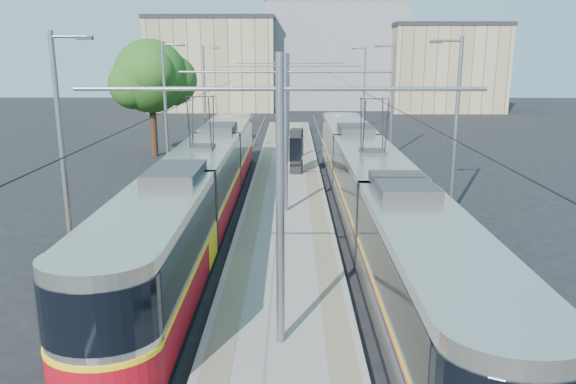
{
  "coord_description": "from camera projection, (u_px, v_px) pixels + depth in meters",
  "views": [
    {
      "loc": [
        0.26,
        -16.67,
        7.26
      ],
      "look_at": [
        0.12,
        6.26,
        1.6
      ],
      "focal_mm": 35.0,
      "sensor_mm": 36.0,
      "label": 1
    }
  ],
  "objects": [
    {
      "name": "building_centre",
      "position": [
        333.0,
        54.0,
        78.3
      ],
      "size": [
        18.36,
        14.28,
        14.37
      ],
      "color": "gray",
      "rests_on": "ground"
    },
    {
      "name": "building_right",
      "position": [
        443.0,
        68.0,
        72.79
      ],
      "size": [
        14.28,
        10.2,
        11.03
      ],
      "color": "tan",
      "rests_on": "ground"
    },
    {
      "name": "catenary",
      "position": [
        287.0,
        105.0,
        30.58
      ],
      "size": [
        9.2,
        70.0,
        7.0
      ],
      "color": "slate",
      "rests_on": "platform"
    },
    {
      "name": "tactile_strip_right",
      "position": [
        311.0,
        171.0,
        34.35
      ],
      "size": [
        0.7,
        50.0,
        0.01
      ],
      "primitive_type": "cube",
      "color": "gray",
      "rests_on": "platform"
    },
    {
      "name": "tram_right",
      "position": [
        371.0,
        187.0,
        23.4
      ],
      "size": [
        2.43,
        32.32,
        5.5
      ],
      "color": "black",
      "rests_on": "ground"
    },
    {
      "name": "platform",
      "position": [
        287.0,
        173.0,
        34.39
      ],
      "size": [
        4.0,
        50.0,
        0.3
      ],
      "primitive_type": "cube",
      "color": "gray",
      "rests_on": "ground"
    },
    {
      "name": "building_left",
      "position": [
        215.0,
        64.0,
        74.8
      ],
      "size": [
        16.32,
        12.24,
        11.96
      ],
      "color": "tan",
      "rests_on": "ground"
    },
    {
      "name": "tram_left",
      "position": [
        203.0,
        184.0,
        24.59
      ],
      "size": [
        2.43,
        28.94,
        5.5
      ],
      "color": "black",
      "rests_on": "ground"
    },
    {
      "name": "ground",
      "position": [
        283.0,
        287.0,
        17.92
      ],
      "size": [
        160.0,
        160.0,
        0.0
      ],
      "primitive_type": "plane",
      "color": "black",
      "rests_on": "ground"
    },
    {
      "name": "tactile_strip_left",
      "position": [
        264.0,
        171.0,
        34.36
      ],
      "size": [
        0.7,
        50.0,
        0.01
      ],
      "primitive_type": "cube",
      "color": "gray",
      "rests_on": "platform"
    },
    {
      "name": "track_arrow",
      "position": [
        147.0,
        332.0,
        15.03
      ],
      "size": [
        1.2,
        5.0,
        0.01
      ],
      "primitive_type": "cube",
      "color": "silver",
      "rests_on": "ground"
    },
    {
      "name": "shelter",
      "position": [
        296.0,
        150.0,
        33.5
      ],
      "size": [
        0.86,
        1.26,
        2.63
      ],
      "rotation": [
        0.0,
        0.0,
        -0.11
      ],
      "color": "black",
      "rests_on": "platform"
    },
    {
      "name": "tree",
      "position": [
        156.0,
        77.0,
        39.93
      ],
      "size": [
        5.72,
        5.29,
        8.31
      ],
      "color": "#382314",
      "rests_on": "ground"
    },
    {
      "name": "street_lamps",
      "position": [
        288.0,
        101.0,
        37.31
      ],
      "size": [
        15.18,
        38.22,
        8.0
      ],
      "color": "slate",
      "rests_on": "ground"
    },
    {
      "name": "rails",
      "position": [
        287.0,
        175.0,
        34.42
      ],
      "size": [
        8.71,
        70.0,
        0.03
      ],
      "color": "gray",
      "rests_on": "ground"
    }
  ]
}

